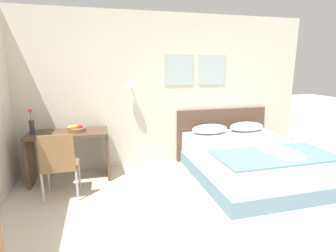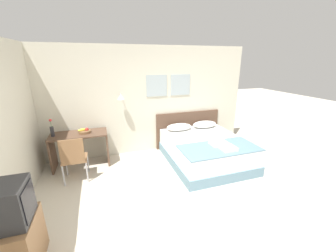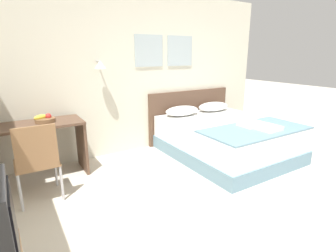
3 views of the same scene
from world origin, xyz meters
name	(u,v)px [view 1 (image 1 of 3)]	position (x,y,z in m)	size (l,w,h in m)	color
wall_back	(160,91)	(0.01, 2.80, 1.33)	(5.51, 0.31, 2.65)	beige
bed	(250,162)	(1.22, 1.71, 0.29)	(1.68, 1.99, 0.58)	#66899E
headboard	(221,134)	(1.22, 2.74, 0.49)	(1.80, 0.06, 0.97)	brown
pillow_left	(210,129)	(0.85, 2.47, 0.66)	(0.66, 0.37, 0.17)	white
pillow_right	(246,127)	(1.59, 2.47, 0.66)	(0.66, 0.37, 0.17)	white
throw_blanket	(275,155)	(1.22, 1.14, 0.59)	(1.63, 0.80, 0.02)	#66899E
folded_towel_near_foot	(273,149)	(1.28, 1.28, 0.63)	(0.35, 0.28, 0.06)	white
folded_towel_mid_bed	(289,155)	(1.32, 1.00, 0.63)	(0.30, 0.29, 0.06)	white
desk	(70,147)	(-1.53, 2.43, 0.54)	(1.19, 0.57, 0.78)	brown
desk_chair	(59,162)	(-1.60, 1.77, 0.54)	(0.46, 0.46, 0.93)	#8E6642
fruit_bowl	(77,129)	(-1.40, 2.43, 0.82)	(0.27, 0.25, 0.11)	brown
flower_vase	(32,125)	(-2.02, 2.41, 0.92)	(0.07, 0.07, 0.38)	#333338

